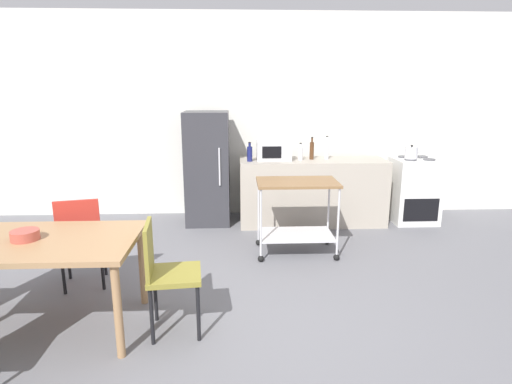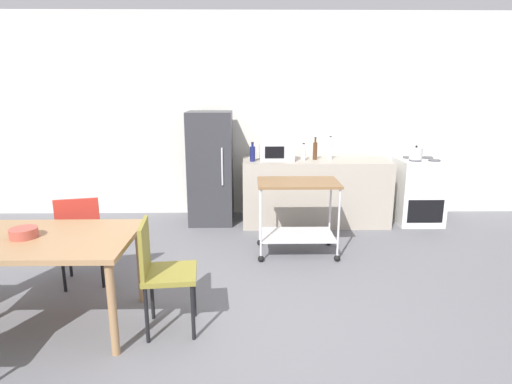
{
  "view_description": "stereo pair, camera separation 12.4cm",
  "coord_description": "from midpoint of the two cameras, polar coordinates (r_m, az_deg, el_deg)",
  "views": [
    {
      "loc": [
        -0.14,
        -3.1,
        1.86
      ],
      "look_at": [
        0.06,
        1.2,
        0.8
      ],
      "focal_mm": 29.75,
      "sensor_mm": 36.0,
      "label": 1
    },
    {
      "loc": [
        -0.01,
        -3.1,
        1.86
      ],
      "look_at": [
        0.06,
        1.2,
        0.8
      ],
      "focal_mm": 29.75,
      "sensor_mm": 36.0,
      "label": 2
    }
  ],
  "objects": [
    {
      "name": "ground_plane",
      "position": [
        3.62,
        -1.07,
        -17.13
      ],
      "size": [
        12.0,
        12.0,
        0.0
      ],
      "primitive_type": "plane",
      "color": "slate"
    },
    {
      "name": "back_wall",
      "position": [
        6.31,
        -1.91,
        10.12
      ],
      "size": [
        8.4,
        0.12,
        2.9
      ],
      "primitive_type": "cube",
      "color": "silver",
      "rests_on": "ground_plane"
    },
    {
      "name": "kitchen_counter",
      "position": [
        5.95,
        6.93,
        0.05
      ],
      "size": [
        2.0,
        0.64,
        0.9
      ],
      "primitive_type": "cube",
      "color": "#A89E8E",
      "rests_on": "ground_plane"
    },
    {
      "name": "dining_table",
      "position": [
        3.67,
        -28.3,
        -6.83
      ],
      "size": [
        1.5,
        0.9,
        0.75
      ],
      "color": "#A37A51",
      "rests_on": "ground_plane"
    },
    {
      "name": "chair_red",
      "position": [
        4.32,
        -23.25,
        -5.42
      ],
      "size": [
        0.48,
        0.48,
        0.89
      ],
      "rotation": [
        0.0,
        0.0,
        3.37
      ],
      "color": "#B72D23",
      "rests_on": "ground_plane"
    },
    {
      "name": "chair_olive",
      "position": [
        3.36,
        -13.13,
        -10.12
      ],
      "size": [
        0.44,
        0.44,
        0.89
      ],
      "rotation": [
        0.0,
        0.0,
        1.67
      ],
      "color": "olive",
      "rests_on": "ground_plane"
    },
    {
      "name": "stove_oven",
      "position": [
        6.37,
        19.89,
        0.24
      ],
      "size": [
        0.6,
        0.61,
        0.92
      ],
      "color": "white",
      "rests_on": "ground_plane"
    },
    {
      "name": "refrigerator",
      "position": [
        5.92,
        -7.14,
        3.18
      ],
      "size": [
        0.6,
        0.63,
        1.55
      ],
      "color": "#333338",
      "rests_on": "ground_plane"
    },
    {
      "name": "kitchen_cart",
      "position": [
        4.8,
        4.76,
        -1.75
      ],
      "size": [
        0.91,
        0.57,
        0.85
      ],
      "color": "brown",
      "rests_on": "ground_plane"
    },
    {
      "name": "bottle_soda",
      "position": [
        5.68,
        -1.49,
        5.2
      ],
      "size": [
        0.07,
        0.07,
        0.26
      ],
      "color": "navy",
      "rests_on": "kitchen_counter"
    },
    {
      "name": "microwave",
      "position": [
        5.79,
        1.77,
        5.61
      ],
      "size": [
        0.46,
        0.35,
        0.26
      ],
      "color": "silver",
      "rests_on": "kitchen_counter"
    },
    {
      "name": "bottle_vinegar",
      "position": [
        5.8,
        5.38,
        5.2
      ],
      "size": [
        0.06,
        0.06,
        0.23
      ],
      "color": "silver",
      "rests_on": "kitchen_counter"
    },
    {
      "name": "bottle_sparkling_water",
      "position": [
        5.88,
        6.91,
        5.61
      ],
      "size": [
        0.06,
        0.06,
        0.31
      ],
      "color": "#4C2D19",
      "rests_on": "kitchen_counter"
    },
    {
      "name": "bottle_olive_oil",
      "position": [
        5.93,
        8.89,
        5.68
      ],
      "size": [
        0.06,
        0.06,
        0.32
      ],
      "color": "silver",
      "rests_on": "kitchen_counter"
    },
    {
      "name": "fruit_bowl",
      "position": [
        3.66,
        -29.5,
        -5.08
      ],
      "size": [
        0.2,
        0.2,
        0.07
      ],
      "primitive_type": "cylinder",
      "color": "#B24C3F",
      "rests_on": "dining_table"
    },
    {
      "name": "kettle",
      "position": [
        6.13,
        19.62,
        5.0
      ],
      "size": [
        0.24,
        0.17,
        0.19
      ],
      "color": "silver",
      "rests_on": "stove_oven"
    }
  ]
}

